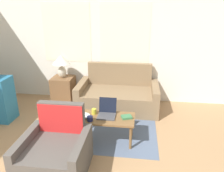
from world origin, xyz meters
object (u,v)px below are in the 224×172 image
object	(u,v)px
book_red	(127,117)
snack_bowl	(84,115)
couch	(118,96)
armchair	(56,153)
cup_navy	(94,111)
coffee_table	(105,120)
table_lamp	(61,63)
laptop	(107,112)
cup_yellow	(90,119)

from	to	relation	value
book_red	snack_bowl	bearing A→B (deg)	-175.46
couch	armchair	world-z (taller)	couch
armchair	cup_navy	bearing A→B (deg)	67.78
armchair	book_red	size ratio (longest dim) A/B	4.49
couch	cup_navy	world-z (taller)	couch
coffee_table	armchair	bearing A→B (deg)	-125.28
table_lamp	laptop	distance (m)	1.89
armchair	cup_navy	size ratio (longest dim) A/B	9.47
coffee_table	table_lamp	bearing A→B (deg)	129.90
armchair	cup_yellow	bearing A→B (deg)	61.45
couch	book_red	distance (m)	1.32
couch	snack_bowl	bearing A→B (deg)	-107.45
armchair	coffee_table	size ratio (longest dim) A/B	0.89
snack_bowl	book_red	world-z (taller)	snack_bowl
laptop	cup_navy	size ratio (longest dim) A/B	3.49
book_red	cup_yellow	bearing A→B (deg)	-163.26
armchair	book_red	xyz separation A→B (m)	(0.90, 0.79, 0.19)
coffee_table	cup_navy	distance (m)	0.24
laptop	book_red	xyz separation A→B (m)	(0.33, -0.05, -0.04)
laptop	couch	bearing A→B (deg)	87.30
cup_navy	snack_bowl	bearing A→B (deg)	-137.70
couch	table_lamp	xyz separation A→B (m)	(-1.29, 0.13, 0.68)
coffee_table	snack_bowl	world-z (taller)	snack_bowl
laptop	cup_yellow	size ratio (longest dim) A/B	3.48
table_lamp	cup_yellow	world-z (taller)	table_lamp
cup_navy	cup_yellow	distance (m)	0.24
table_lamp	cup_yellow	distance (m)	1.93
snack_bowl	cup_yellow	bearing A→B (deg)	-42.85
laptop	snack_bowl	xyz separation A→B (m)	(-0.36, -0.11, -0.03)
laptop	cup_yellow	distance (m)	0.33
armchair	cup_navy	world-z (taller)	armchair
couch	armchair	distance (m)	2.16
armchair	cup_navy	distance (m)	0.95
laptop	cup_navy	xyz separation A→B (m)	(-0.22, 0.02, -0.01)
cup_navy	cup_yellow	xyz separation A→B (m)	(-0.02, -0.24, -0.01)
cup_navy	cup_yellow	bearing A→B (deg)	-93.62
armchair	table_lamp	distance (m)	2.40
armchair	laptop	bearing A→B (deg)	55.70
armchair	snack_bowl	world-z (taller)	armchair
armchair	table_lamp	world-z (taller)	table_lamp
couch	book_red	size ratio (longest dim) A/B	8.86
cup_navy	table_lamp	bearing A→B (deg)	126.85
cup_navy	snack_bowl	distance (m)	0.19
couch	coffee_table	size ratio (longest dim) A/B	1.76
armchair	coffee_table	bearing A→B (deg)	54.72
cup_navy	book_red	size ratio (longest dim) A/B	0.47
couch	book_red	xyz separation A→B (m)	(0.27, -1.28, 0.18)
snack_bowl	couch	bearing A→B (deg)	72.55
snack_bowl	armchair	bearing A→B (deg)	-106.09
couch	coffee_table	bearing A→B (deg)	-93.88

